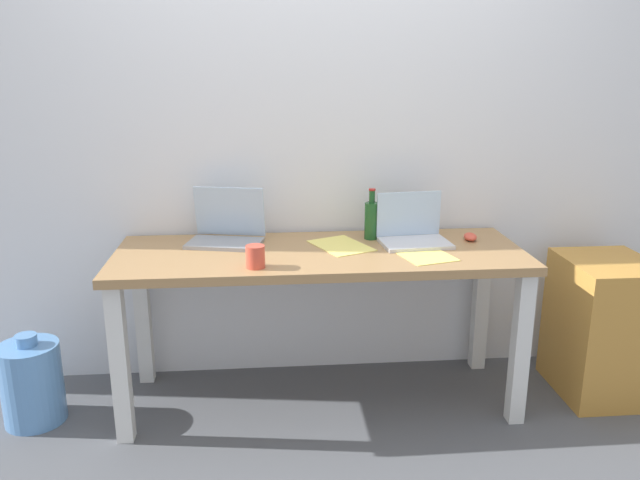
% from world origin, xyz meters
% --- Properties ---
extents(ground_plane, '(8.00, 8.00, 0.00)m').
position_xyz_m(ground_plane, '(0.00, 0.00, 0.00)').
color(ground_plane, '#515459').
extents(back_wall, '(5.20, 0.08, 2.60)m').
position_xyz_m(back_wall, '(0.00, 0.39, 1.30)').
color(back_wall, white).
rests_on(back_wall, ground).
extents(desk, '(1.85, 0.65, 0.75)m').
position_xyz_m(desk, '(0.00, 0.00, 0.65)').
color(desk, '#A37A4C').
rests_on(desk, ground).
extents(laptop_left, '(0.38, 0.29, 0.26)m').
position_xyz_m(laptop_left, '(-0.43, 0.17, 0.81)').
color(laptop_left, gray).
rests_on(laptop_left, desk).
extents(laptop_right, '(0.33, 0.25, 0.23)m').
position_xyz_m(laptop_right, '(0.45, 0.09, 0.80)').
color(laptop_right, silver).
rests_on(laptop_right, desk).
extents(beer_bottle, '(0.07, 0.07, 0.25)m').
position_xyz_m(beer_bottle, '(0.26, 0.18, 0.85)').
color(beer_bottle, '#1E5123').
rests_on(beer_bottle, desk).
extents(computer_mouse, '(0.08, 0.11, 0.03)m').
position_xyz_m(computer_mouse, '(0.73, 0.11, 0.77)').
color(computer_mouse, '#D84C38').
rests_on(computer_mouse, desk).
extents(coffee_mug, '(0.08, 0.08, 0.09)m').
position_xyz_m(coffee_mug, '(-0.29, -0.22, 0.80)').
color(coffee_mug, '#D84C38').
rests_on(coffee_mug, desk).
extents(paper_sheet_near_back, '(0.31, 0.36, 0.00)m').
position_xyz_m(paper_sheet_near_back, '(0.10, 0.07, 0.75)').
color(paper_sheet_near_back, '#F4E06B').
rests_on(paper_sheet_near_back, desk).
extents(paper_sheet_front_right, '(0.28, 0.34, 0.00)m').
position_xyz_m(paper_sheet_front_right, '(0.45, -0.09, 0.75)').
color(paper_sheet_front_right, '#F4E06B').
rests_on(paper_sheet_front_right, desk).
extents(water_cooler_jug, '(0.27, 0.27, 0.42)m').
position_xyz_m(water_cooler_jug, '(-1.31, -0.08, 0.19)').
color(water_cooler_jug, '#598CC6').
rests_on(water_cooler_jug, ground).
extents(filing_cabinet, '(0.40, 0.48, 0.68)m').
position_xyz_m(filing_cabinet, '(1.37, -0.03, 0.34)').
color(filing_cabinet, '#C68938').
rests_on(filing_cabinet, ground).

